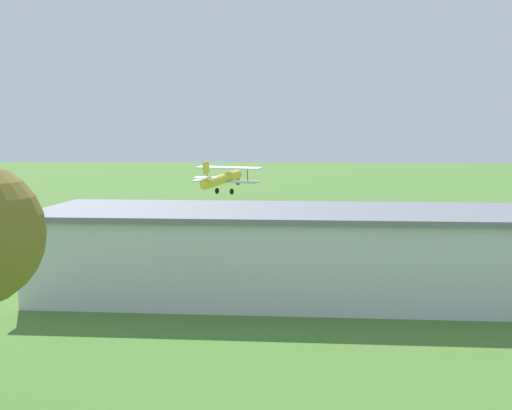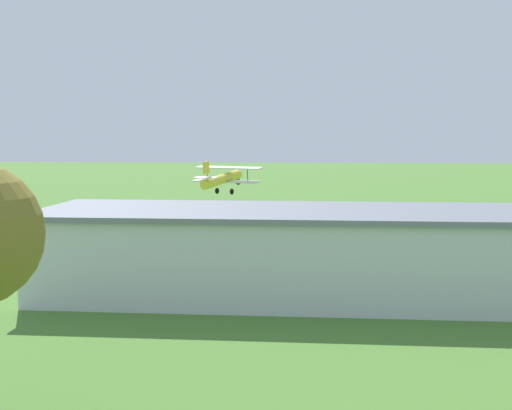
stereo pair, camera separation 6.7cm
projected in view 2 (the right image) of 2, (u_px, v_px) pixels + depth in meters
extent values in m
plane|color=#47752D|center=(279.00, 231.00, 73.37)|extent=(400.00, 400.00, 0.00)
cube|color=silver|center=(332.00, 256.00, 42.79)|extent=(38.22, 10.90, 5.40)
cube|color=slate|center=(333.00, 212.00, 42.49)|extent=(38.82, 11.51, 0.35)
cube|color=#384251|center=(330.00, 249.00, 48.17)|extent=(10.00, 0.23, 4.43)
cylinder|color=yellow|center=(222.00, 179.00, 71.03)|extent=(3.88, 7.04, 1.85)
cone|color=black|center=(239.00, 181.00, 74.49)|extent=(1.00, 1.01, 0.82)
cube|color=silver|center=(226.00, 181.00, 71.79)|extent=(8.00, 4.51, 0.27)
cube|color=silver|center=(228.00, 168.00, 72.16)|extent=(8.00, 4.51, 0.27)
cube|color=yellow|center=(206.00, 168.00, 68.15)|extent=(0.59, 1.17, 1.41)
cube|color=silver|center=(206.00, 178.00, 68.15)|extent=(2.74, 1.87, 0.18)
cylinder|color=black|center=(232.00, 192.00, 71.22)|extent=(0.39, 0.64, 0.64)
cylinder|color=black|center=(217.00, 191.00, 72.12)|extent=(0.39, 0.64, 0.64)
cylinder|color=#332D28|center=(248.00, 175.00, 70.74)|extent=(0.17, 0.26, 1.53)
cylinder|color=#332D28|center=(207.00, 174.00, 73.21)|extent=(0.17, 0.26, 1.53)
cube|color=black|center=(94.00, 249.00, 57.17)|extent=(1.92, 4.55, 0.76)
cube|color=#2D3842|center=(94.00, 241.00, 57.10)|extent=(1.60, 2.58, 0.64)
cylinder|color=black|center=(97.00, 256.00, 55.60)|extent=(0.26, 0.65, 0.64)
cylinder|color=black|center=(79.00, 256.00, 55.83)|extent=(0.26, 0.65, 0.64)
cylinder|color=black|center=(110.00, 250.00, 58.59)|extent=(0.26, 0.65, 0.64)
cylinder|color=black|center=(92.00, 250.00, 58.82)|extent=(0.26, 0.65, 0.64)
cube|color=#B7B7BC|center=(32.00, 252.00, 55.67)|extent=(2.22, 4.54, 0.68)
cube|color=#2D3842|center=(32.00, 245.00, 55.61)|extent=(1.80, 2.60, 0.53)
cylinder|color=black|center=(37.00, 259.00, 54.26)|extent=(0.29, 0.66, 0.64)
cylinder|color=black|center=(16.00, 259.00, 54.20)|extent=(0.29, 0.66, 0.64)
cylinder|color=black|center=(47.00, 253.00, 57.21)|extent=(0.29, 0.66, 0.64)
cylinder|color=black|center=(27.00, 253.00, 57.16)|extent=(0.29, 0.66, 0.64)
cylinder|color=orange|center=(125.00, 245.00, 60.88)|extent=(0.45, 0.45, 0.79)
cylinder|color=#72338C|center=(125.00, 238.00, 60.81)|extent=(0.53, 0.53, 0.56)
sphere|color=brown|center=(125.00, 234.00, 60.77)|extent=(0.21, 0.21, 0.21)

